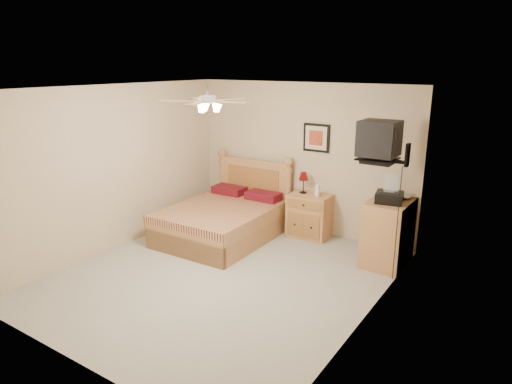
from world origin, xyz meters
TOP-DOWN VIEW (x-y plane):
  - floor at (0.00, 0.00)m, footprint 4.50×4.50m
  - ceiling at (0.00, 0.00)m, footprint 4.00×4.50m
  - wall_back at (0.00, 2.25)m, footprint 4.00×0.04m
  - wall_front at (0.00, -2.25)m, footprint 4.00×0.04m
  - wall_left at (-2.00, 0.00)m, footprint 0.04×4.50m
  - wall_right at (2.00, 0.00)m, footprint 0.04×4.50m
  - bed at (-0.85, 1.12)m, footprint 1.54×2.00m
  - nightstand at (0.31, 2.00)m, footprint 0.69×0.53m
  - table_lamp at (0.16, 2.03)m, footprint 0.22×0.22m
  - lotion_bottle at (0.44, 1.98)m, footprint 0.11×0.11m
  - framed_picture at (0.27, 2.23)m, footprint 0.46×0.04m
  - dresser at (1.73, 1.64)m, footprint 0.56×0.81m
  - fax_machine at (1.74, 1.54)m, footprint 0.42×0.44m
  - magazine_lower at (1.72, 1.91)m, footprint 0.18×0.24m
  - magazine_upper at (1.75, 1.90)m, footprint 0.24×0.31m
  - wall_tv at (1.75, 1.34)m, footprint 0.56×0.46m
  - ceiling_fan at (0.00, -0.20)m, footprint 1.14×1.14m

SIDE VIEW (x-z plane):
  - floor at x=0.00m, z-range 0.00..0.00m
  - nightstand at x=0.31m, z-range 0.00..0.72m
  - dresser at x=1.73m, z-range 0.00..0.95m
  - bed at x=-0.85m, z-range 0.00..1.28m
  - lotion_bottle at x=0.44m, z-range 0.72..0.96m
  - table_lamp at x=0.16m, z-range 0.72..1.07m
  - magazine_lower at x=1.72m, z-range 0.95..0.97m
  - magazine_upper at x=1.75m, z-range 0.97..0.99m
  - fax_machine at x=1.74m, z-range 0.95..1.33m
  - wall_back at x=0.00m, z-range 0.00..2.50m
  - wall_front at x=0.00m, z-range 0.00..2.50m
  - wall_left at x=-2.00m, z-range 0.00..2.50m
  - wall_right at x=2.00m, z-range 0.00..2.50m
  - framed_picture at x=0.27m, z-range 1.39..1.85m
  - wall_tv at x=1.75m, z-range 1.52..2.10m
  - ceiling_fan at x=0.00m, z-range 2.22..2.50m
  - ceiling at x=0.00m, z-range 2.48..2.52m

